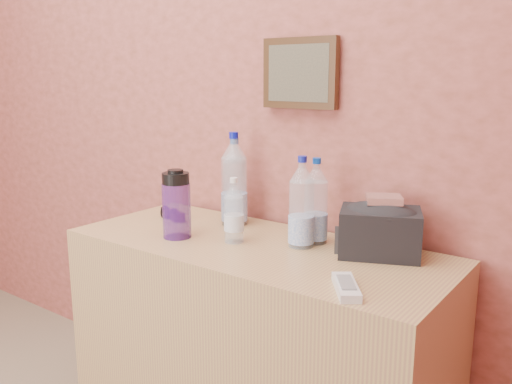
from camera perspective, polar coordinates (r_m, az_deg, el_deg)
picture_frame at (r=1.99m, az=4.64°, el=12.35°), size 0.30×0.03×0.25m
dresser at (r=2.01m, az=-0.12°, el=-16.84°), size 1.33×0.55×0.83m
pet_large_a at (r=2.06m, az=-2.32°, el=0.83°), size 0.10×0.10×0.36m
pet_large_b at (r=2.10m, az=-2.26°, el=0.70°), size 0.09×0.09×0.33m
pet_large_c at (r=1.85m, az=6.31°, el=-1.43°), size 0.08×0.08×0.29m
pet_large_d at (r=1.80m, az=4.81°, el=-1.60°), size 0.08×0.08×0.31m
pet_small at (r=1.85m, az=-2.34°, el=-2.33°), size 0.06×0.06×0.22m
nalgene_bottle at (r=1.92m, az=-8.38°, el=-1.29°), size 0.10×0.10×0.24m
sunglasses at (r=2.18m, az=-8.75°, el=-2.37°), size 0.15×0.08×0.04m
ac_remote at (r=1.48m, az=9.46°, el=-9.84°), size 0.14×0.17×0.02m
toiletry_bag at (r=1.76m, az=12.92°, el=-3.86°), size 0.30×0.26×0.17m
foil_packet at (r=1.75m, az=13.32°, el=-0.74°), size 0.14×0.13×0.02m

